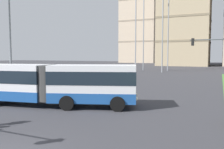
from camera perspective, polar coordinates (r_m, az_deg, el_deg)
articulated_bus at (r=18.03m, az=-13.23°, el=-2.02°), size 11.95×5.39×3.00m
car_navy_sedan at (r=28.05m, az=-4.21°, el=-1.43°), size 4.48×2.20×1.58m
traffic_light_far_right at (r=27.61m, az=22.89°, el=4.53°), size 3.77×0.28×5.53m
streetlight_left at (r=21.57m, az=-23.00°, el=8.10°), size 0.70×0.28×9.40m
apartment_tower_west at (r=125.76m, az=6.92°, el=12.01°), size 17.88×17.78×39.99m
apartment_tower_westcentre at (r=94.15m, az=16.97°, el=14.61°), size 17.34×19.45×40.72m
transmission_pylon at (r=57.53m, az=9.63°, el=16.35°), size 9.00×6.24×28.16m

